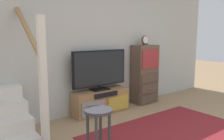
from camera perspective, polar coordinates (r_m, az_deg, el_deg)
back_wall at (r=4.89m, az=-1.68°, el=6.27°), size 6.40×0.12×2.70m
area_rug at (r=3.86m, az=15.27°, el=-15.30°), size 2.60×1.80×0.01m
media_console at (r=4.68m, az=-2.73°, el=-7.72°), size 1.18×0.38×0.47m
television at (r=4.56m, az=-2.95°, el=0.24°), size 1.21×0.22×0.79m
side_cabinet at (r=5.36m, az=7.99°, el=-1.04°), size 0.58×0.38×1.32m
desk_clock at (r=5.26m, az=8.09°, el=7.19°), size 0.19×0.08×0.21m
bar_stool_near at (r=2.84m, az=-3.35°, el=-12.86°), size 0.34×0.34×0.68m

